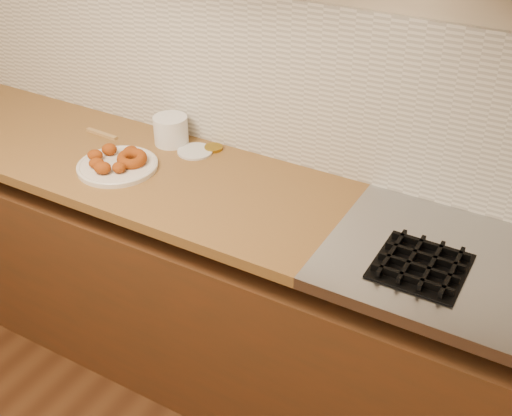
# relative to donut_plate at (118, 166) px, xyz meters

# --- Properties ---
(wall_back) EXTENTS (4.00, 0.02, 2.70)m
(wall_back) POSITION_rel_donut_plate_xyz_m (0.35, 0.38, 0.44)
(wall_back) COLOR tan
(wall_back) RESTS_ON ground
(base_cabinet) EXTENTS (3.60, 0.60, 0.77)m
(base_cabinet) POSITION_rel_donut_plate_xyz_m (0.35, 0.07, -0.52)
(base_cabinet) COLOR #552B14
(base_cabinet) RESTS_ON floor
(butcher_block) EXTENTS (2.30, 0.62, 0.04)m
(butcher_block) POSITION_rel_donut_plate_xyz_m (-0.30, 0.07, -0.03)
(butcher_block) COLOR brown
(butcher_block) RESTS_ON base_cabinet
(backsplash) EXTENTS (3.60, 0.02, 0.60)m
(backsplash) POSITION_rel_donut_plate_xyz_m (0.35, 0.36, 0.29)
(backsplash) COLOR beige
(backsplash) RESTS_ON wall_back
(donut_plate) EXTENTS (0.30, 0.30, 0.02)m
(donut_plate) POSITION_rel_donut_plate_xyz_m (0.00, 0.00, 0.00)
(donut_plate) COLOR silver
(donut_plate) RESTS_ON butcher_block
(ring_donut) EXTENTS (0.16, 0.16, 0.05)m
(ring_donut) POSITION_rel_donut_plate_xyz_m (0.04, 0.03, 0.03)
(ring_donut) COLOR #97370E
(ring_donut) RESTS_ON donut_plate
(fried_dough_chunks) EXTENTS (0.21, 0.23, 0.05)m
(fried_dough_chunks) POSITION_rel_donut_plate_xyz_m (-0.03, -0.01, 0.03)
(fried_dough_chunks) COLOR #97370E
(fried_dough_chunks) RESTS_ON donut_plate
(plastic_tub) EXTENTS (0.15, 0.15, 0.11)m
(plastic_tub) POSITION_rel_donut_plate_xyz_m (0.05, 0.26, 0.05)
(plastic_tub) COLOR white
(plastic_tub) RESTS_ON butcher_block
(tub_lid) EXTENTS (0.16, 0.16, 0.01)m
(tub_lid) POSITION_rel_donut_plate_xyz_m (0.18, 0.24, -0.00)
(tub_lid) COLOR silver
(tub_lid) RESTS_ON butcher_block
(brass_jar_lid) EXTENTS (0.09, 0.09, 0.01)m
(brass_jar_lid) POSITION_rel_donut_plate_xyz_m (0.23, 0.30, -0.00)
(brass_jar_lid) COLOR olive
(brass_jar_lid) RESTS_ON butcher_block
(wooden_utensil) EXTENTS (0.16, 0.03, 0.01)m
(wooden_utensil) POSITION_rel_donut_plate_xyz_m (-0.23, 0.18, -0.00)
(wooden_utensil) COLOR #AA8249
(wooden_utensil) RESTS_ON butcher_block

